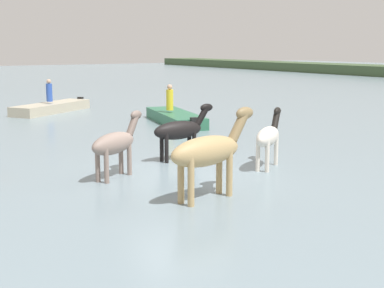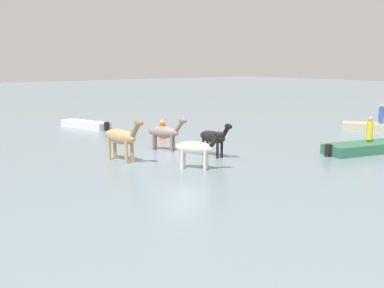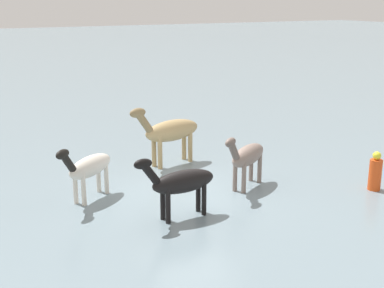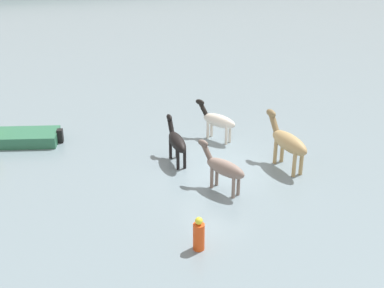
{
  "view_description": "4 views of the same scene",
  "coord_description": "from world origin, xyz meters",
  "px_view_note": "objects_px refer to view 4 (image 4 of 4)",
  "views": [
    {
      "loc": [
        12.73,
        -7.32,
        3.51
      ],
      "look_at": [
        1.0,
        -0.04,
        0.97
      ],
      "focal_mm": 49.74,
      "sensor_mm": 36.0,
      "label": 1
    },
    {
      "loc": [
        12.2,
        17.65,
        4.51
      ],
      "look_at": [
        -0.31,
        0.62,
        0.67
      ],
      "focal_mm": 42.44,
      "sensor_mm": 36.0,
      "label": 2
    },
    {
      "loc": [
        -12.27,
        6.4,
        5.33
      ],
      "look_at": [
        0.84,
        -0.49,
        1.19
      ],
      "focal_mm": 49.12,
      "sensor_mm": 36.0,
      "label": 3
    },
    {
      "loc": [
        -5.94,
        -17.46,
        9.81
      ],
      "look_at": [
        -0.84,
        0.49,
        0.98
      ],
      "focal_mm": 48.95,
      "sensor_mm": 36.0,
      "label": 4
    }
  ],
  "objects_px": {
    "horse_mid_herd": "(224,168)",
    "buoy_channel_marker": "(199,235)",
    "horse_dark_mare": "(288,142)",
    "horse_rear_stallion": "(177,141)",
    "horse_pinto_flank": "(218,121)",
    "boat_tender_starboard": "(0,140)"
  },
  "relations": [
    {
      "from": "horse_mid_herd",
      "to": "buoy_channel_marker",
      "type": "height_order",
      "value": "horse_mid_herd"
    },
    {
      "from": "horse_dark_mare",
      "to": "buoy_channel_marker",
      "type": "height_order",
      "value": "horse_dark_mare"
    },
    {
      "from": "horse_rear_stallion",
      "to": "horse_pinto_flank",
      "type": "relative_size",
      "value": 1.13
    },
    {
      "from": "horse_rear_stallion",
      "to": "boat_tender_starboard",
      "type": "xyz_separation_m",
      "value": [
        -7.03,
        3.88,
        -0.76
      ]
    },
    {
      "from": "horse_dark_mare",
      "to": "buoy_channel_marker",
      "type": "xyz_separation_m",
      "value": [
        -4.87,
        -4.17,
        -0.63
      ]
    },
    {
      "from": "horse_rear_stallion",
      "to": "boat_tender_starboard",
      "type": "distance_m",
      "value": 8.07
    },
    {
      "from": "horse_mid_herd",
      "to": "horse_pinto_flank",
      "type": "xyz_separation_m",
      "value": [
        1.2,
        4.3,
        -0.03
      ]
    },
    {
      "from": "horse_mid_herd",
      "to": "horse_pinto_flank",
      "type": "height_order",
      "value": "horse_mid_herd"
    },
    {
      "from": "horse_mid_herd",
      "to": "horse_dark_mare",
      "type": "height_order",
      "value": "horse_dark_mare"
    },
    {
      "from": "horse_pinto_flank",
      "to": "boat_tender_starboard",
      "type": "distance_m",
      "value": 9.6
    },
    {
      "from": "horse_pinto_flank",
      "to": "buoy_channel_marker",
      "type": "bearing_deg",
      "value": 122.46
    },
    {
      "from": "horse_dark_mare",
      "to": "boat_tender_starboard",
      "type": "relative_size",
      "value": 0.49
    },
    {
      "from": "horse_rear_stallion",
      "to": "buoy_channel_marker",
      "type": "height_order",
      "value": "horse_rear_stallion"
    },
    {
      "from": "horse_rear_stallion",
      "to": "boat_tender_starboard",
      "type": "relative_size",
      "value": 0.41
    },
    {
      "from": "horse_rear_stallion",
      "to": "buoy_channel_marker",
      "type": "xyz_separation_m",
      "value": [
        -0.8,
        -5.81,
        -0.43
      ]
    },
    {
      "from": "horse_pinto_flank",
      "to": "boat_tender_starboard",
      "type": "xyz_separation_m",
      "value": [
        -9.31,
        2.24,
        -0.75
      ]
    },
    {
      "from": "horse_pinto_flank",
      "to": "buoy_channel_marker",
      "type": "relative_size",
      "value": 1.71
    },
    {
      "from": "buoy_channel_marker",
      "to": "horse_mid_herd",
      "type": "bearing_deg",
      "value": 59.29
    },
    {
      "from": "horse_mid_herd",
      "to": "buoy_channel_marker",
      "type": "bearing_deg",
      "value": 119.08
    },
    {
      "from": "horse_dark_mare",
      "to": "boat_tender_starboard",
      "type": "bearing_deg",
      "value": 52.32
    },
    {
      "from": "buoy_channel_marker",
      "to": "horse_dark_mare",
      "type": "bearing_deg",
      "value": 40.56
    },
    {
      "from": "boat_tender_starboard",
      "to": "horse_mid_herd",
      "type": "bearing_deg",
      "value": 153.92
    }
  ]
}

